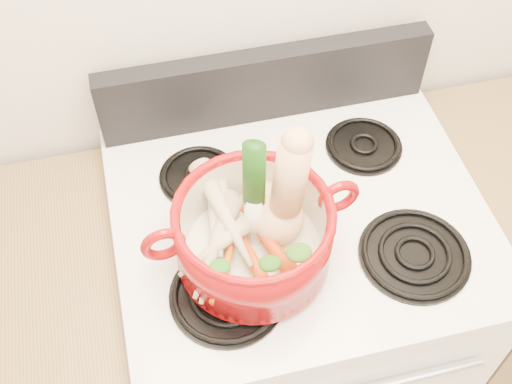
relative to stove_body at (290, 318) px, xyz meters
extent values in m
cube|color=white|center=(0.00, 0.00, 0.00)|extent=(0.76, 0.65, 0.92)
cube|color=white|center=(0.00, 0.00, 0.47)|extent=(0.78, 0.67, 0.03)
cube|color=black|center=(0.00, 0.30, 0.58)|extent=(0.76, 0.05, 0.18)
cylinder|color=black|center=(-0.19, -0.16, 0.50)|extent=(0.22, 0.22, 0.02)
cylinder|color=black|center=(0.19, -0.16, 0.50)|extent=(0.22, 0.22, 0.02)
cylinder|color=black|center=(-0.19, 0.14, 0.50)|extent=(0.17, 0.17, 0.02)
cylinder|color=black|center=(0.19, 0.14, 0.50)|extent=(0.17, 0.17, 0.02)
cylinder|color=maroon|center=(-0.12, -0.10, 0.58)|extent=(0.32, 0.32, 0.15)
torus|color=maroon|center=(-0.29, -0.11, 0.63)|extent=(0.08, 0.03, 0.08)
torus|color=maroon|center=(0.04, -0.08, 0.63)|extent=(0.08, 0.03, 0.08)
cylinder|color=white|center=(-0.12, -0.07, 0.67)|extent=(0.06, 0.06, 0.27)
ellipsoid|color=#DAB986|center=(-0.08, 0.01, 0.56)|extent=(0.10, 0.08, 0.05)
cone|color=beige|center=(-0.20, -0.09, 0.56)|extent=(0.14, 0.23, 0.06)
cone|color=beige|center=(-0.20, -0.10, 0.57)|extent=(0.15, 0.20, 0.06)
cone|color=beige|center=(-0.19, -0.04, 0.57)|extent=(0.08, 0.19, 0.06)
cone|color=beige|center=(-0.19, -0.10, 0.58)|extent=(0.18, 0.12, 0.06)
cone|color=beige|center=(-0.17, -0.02, 0.58)|extent=(0.08, 0.20, 0.06)
cone|color=beige|center=(-0.17, -0.04, 0.60)|extent=(0.10, 0.25, 0.07)
cone|color=#D13C0A|center=(-0.13, -0.13, 0.56)|extent=(0.05, 0.15, 0.04)
cone|color=#DF530B|center=(-0.19, -0.15, 0.56)|extent=(0.08, 0.14, 0.04)
cone|color=#B83209|center=(-0.10, -0.11, 0.57)|extent=(0.10, 0.19, 0.05)
camera|label=1|loc=(-0.28, -0.75, 1.58)|focal=45.00mm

